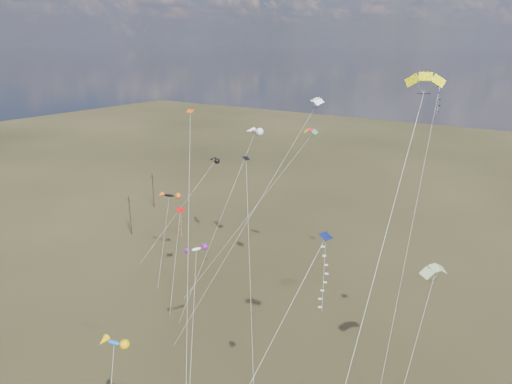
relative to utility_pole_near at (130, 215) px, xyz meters
The scene contains 16 objects.
utility_pole_near is the anchor object (origin of this frame).
utility_pole_far 16.12m from the utility_pole_near, 119.74° to the left, with size 1.40×0.20×8.00m.
diamond_navy_tall 60.11m from the utility_pole_near, ahead, with size 2.86×22.88×32.52m.
diamond_black_mid 45.18m from the utility_pole_near, 22.80° to the right, with size 11.60×15.14×23.32m.
diamond_red_low 25.25m from the utility_pole_near, 22.75° to the right, with size 5.21×8.76×12.78m.
diamond_navy_right 64.49m from the utility_pole_near, 28.49° to the right, with size 6.14×16.81×23.63m.
diamond_orange_center 46.64m from the utility_pole_near, 32.30° to the right, with size 12.99×17.29×29.38m.
parafoil_yellow 71.47m from the utility_pole_near, 22.64° to the right, with size 2.70×26.22×34.98m.
parafoil_blue_white 50.63m from the utility_pole_near, ahead, with size 12.45×15.76×30.64m.
parafoil_striped 62.27m from the utility_pole_near, 12.23° to the right, with size 2.72×13.88×16.04m.
parafoil_tricolor 42.84m from the utility_pole_near, ahead, with size 13.71×15.78×25.04m.
novelty_black_orange 18.62m from the utility_pole_near, 16.93° to the right, with size 6.10×8.95×13.03m.
novelty_orange_black 22.54m from the utility_pole_near, 14.37° to the left, with size 8.32×14.38×17.39m.
novelty_white_purple 45.64m from the utility_pole_near, 31.46° to the right, with size 8.37×12.33×15.87m.
novelty_redwhite_stripe 34.63m from the utility_pole_near, ahead, with size 3.47×20.82×24.22m.
novelty_blue_yellow 57.56m from the utility_pole_near, 41.95° to the right, with size 7.57×9.46×15.00m.
Camera 1 is at (29.61, -26.42, 36.34)m, focal length 32.00 mm.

